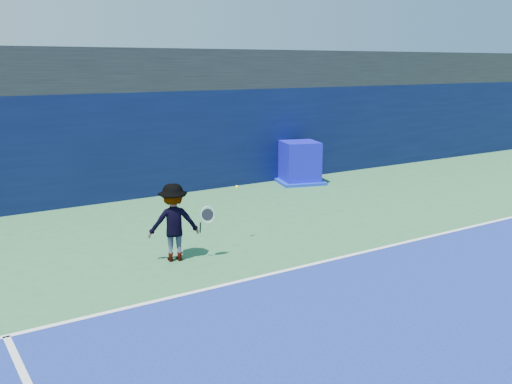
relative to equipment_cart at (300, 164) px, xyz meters
The scene contains 7 objects.
ground 10.59m from the equipment_cart, 117.91° to the right, with size 80.00×80.00×0.00m, color #2F693D.
baseline 8.06m from the equipment_cart, 127.97° to the right, with size 24.00×0.10×0.01m, color white.
stadium_band 6.17m from the equipment_cart, 156.40° to the left, with size 36.00×3.00×1.20m, color black.
back_wall_assembly 5.16m from the equipment_cart, 166.80° to the left, with size 36.00×1.03×3.00m.
equipment_cart is the anchor object (origin of this frame).
tennis_player 8.04m from the equipment_cart, 144.67° to the right, with size 1.29×0.82×1.53m.
tennis_ball 6.57m from the equipment_cart, 138.78° to the right, with size 0.07×0.07×0.07m.
Camera 1 is at (-6.02, -5.15, 3.78)m, focal length 40.00 mm.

